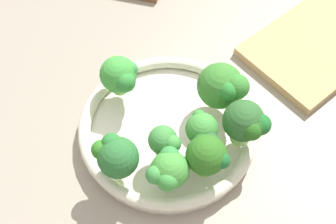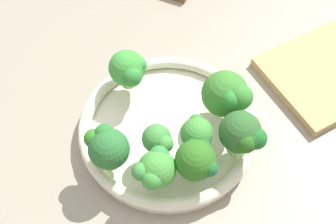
# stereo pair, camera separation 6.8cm
# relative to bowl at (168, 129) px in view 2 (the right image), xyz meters

# --- Properties ---
(ground_plane) EXTENTS (1.30, 1.30, 0.03)m
(ground_plane) POSITION_rel_bowl_xyz_m (-0.02, -0.03, -0.03)
(ground_plane) COLOR gray
(bowl) EXTENTS (0.26, 0.26, 0.03)m
(bowl) POSITION_rel_bowl_xyz_m (0.00, 0.00, 0.00)
(bowl) COLOR silver
(bowl) RESTS_ON ground_plane
(broccoli_floret_0) EXTENTS (0.04, 0.05, 0.06)m
(broccoli_floret_0) POSITION_rel_bowl_xyz_m (-0.03, 0.05, 0.05)
(broccoli_floret_0) COLOR #83CE66
(broccoli_floret_0) RESTS_ON bowl
(broccoli_floret_1) EXTENTS (0.07, 0.07, 0.07)m
(broccoli_floret_1) POSITION_rel_bowl_xyz_m (-0.09, -0.00, 0.06)
(broccoli_floret_1) COLOR #85B154
(broccoli_floret_1) RESTS_ON bowl
(broccoli_floret_2) EXTENTS (0.04, 0.05, 0.05)m
(broccoli_floret_2) POSITION_rel_bowl_xyz_m (0.02, 0.04, 0.05)
(broccoli_floret_2) COLOR #7FBA57
(broccoli_floret_2) RESTS_ON bowl
(broccoli_floret_3) EXTENTS (0.05, 0.05, 0.07)m
(broccoli_floret_3) POSITION_rel_bowl_xyz_m (-0.02, 0.09, 0.06)
(broccoli_floret_3) COLOR #7AB94E
(broccoli_floret_3) RESTS_ON bowl
(broccoli_floret_4) EXTENTS (0.06, 0.06, 0.06)m
(broccoli_floret_4) POSITION_rel_bowl_xyz_m (0.04, 0.09, 0.05)
(broccoli_floret_4) COLOR #90CC66
(broccoli_floret_4) RESTS_ON bowl
(broccoli_floret_5) EXTENTS (0.06, 0.06, 0.07)m
(broccoli_floret_5) POSITION_rel_bowl_xyz_m (0.09, 0.04, 0.06)
(broccoli_floret_5) COLOR #7FB351
(broccoli_floret_5) RESTS_ON bowl
(broccoli_floret_6) EXTENTS (0.06, 0.06, 0.06)m
(broccoli_floret_6) POSITION_rel_bowl_xyz_m (0.04, -0.08, 0.05)
(broccoli_floret_6) COLOR #88BF55
(broccoli_floret_6) RESTS_ON bowl
(broccoli_floret_7) EXTENTS (0.06, 0.06, 0.07)m
(broccoli_floret_7) POSITION_rel_bowl_xyz_m (-0.09, 0.07, 0.06)
(broccoli_floret_7) COLOR #9ED875
(broccoli_floret_7) RESTS_ON bowl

